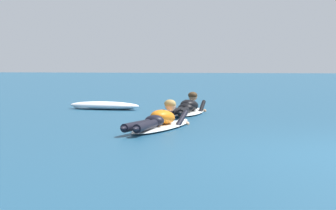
% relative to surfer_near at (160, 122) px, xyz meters
% --- Properties ---
extents(ground_plane, '(120.00, 120.00, 0.00)m').
position_rel_surfer_near_xyz_m(ground_plane, '(3.40, 7.57, -0.13)').
color(ground_plane, navy).
extents(surfer_near, '(0.90, 2.74, 0.54)m').
position_rel_surfer_near_xyz_m(surfer_near, '(0.00, 0.00, 0.00)').
color(surfer_near, white).
rests_on(surfer_near, ground).
extents(surfer_far, '(0.65, 2.48, 0.54)m').
position_rel_surfer_near_xyz_m(surfer_far, '(-0.03, 3.09, 0.01)').
color(surfer_far, white).
rests_on(surfer_far, ground).
extents(whitewater_back, '(1.93, 0.76, 0.20)m').
position_rel_surfer_near_xyz_m(whitewater_back, '(-2.35, 4.15, -0.04)').
color(whitewater_back, white).
rests_on(whitewater_back, ground).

